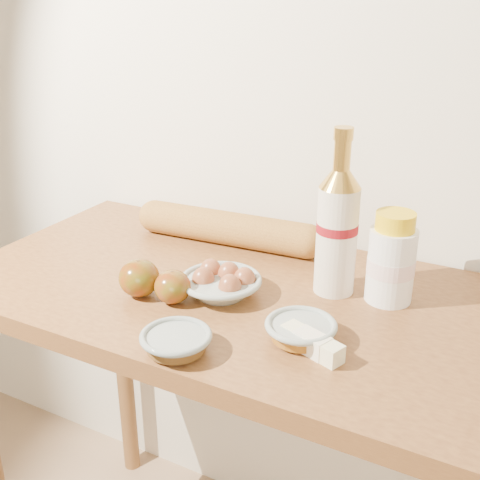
% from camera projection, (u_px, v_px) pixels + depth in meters
% --- Properties ---
extents(back_wall, '(3.50, 0.02, 2.60)m').
position_uv_depth(back_wall, '(317.00, 65.00, 1.31)').
color(back_wall, silver).
rests_on(back_wall, ground).
extents(table, '(1.20, 0.60, 0.90)m').
position_uv_depth(table, '(247.00, 343.00, 1.24)').
color(table, brown).
rests_on(table, ground).
extents(bourbon_bottle, '(0.09, 0.09, 0.33)m').
position_uv_depth(bourbon_bottle, '(337.00, 228.00, 1.14)').
color(bourbon_bottle, beige).
rests_on(bourbon_bottle, table).
extents(cream_bottle, '(0.12, 0.12, 0.18)m').
position_uv_depth(cream_bottle, '(391.00, 260.00, 1.13)').
color(cream_bottle, white).
rests_on(cream_bottle, table).
extents(egg_bowl, '(0.17, 0.17, 0.06)m').
position_uv_depth(egg_bowl, '(222.00, 283.00, 1.17)').
color(egg_bowl, '#909D97').
rests_on(egg_bowl, table).
extents(baguette, '(0.47, 0.11, 0.08)m').
position_uv_depth(baguette, '(227.00, 228.00, 1.40)').
color(baguette, '#B47E37').
rests_on(baguette, table).
extents(apple_redgreen_front, '(0.10, 0.10, 0.07)m').
position_uv_depth(apple_redgreen_front, '(139.00, 278.00, 1.16)').
color(apple_redgreen_front, maroon).
rests_on(apple_redgreen_front, table).
extents(apple_redgreen_right, '(0.09, 0.09, 0.07)m').
position_uv_depth(apple_redgreen_right, '(173.00, 287.00, 1.14)').
color(apple_redgreen_right, maroon).
rests_on(apple_redgreen_right, table).
extents(sugar_bowl, '(0.14, 0.14, 0.03)m').
position_uv_depth(sugar_bowl, '(176.00, 342.00, 0.99)').
color(sugar_bowl, gray).
rests_on(sugar_bowl, table).
extents(syrup_bowl, '(0.15, 0.15, 0.04)m').
position_uv_depth(syrup_bowl, '(301.00, 331.00, 1.02)').
color(syrup_bowl, '#919E99').
rests_on(syrup_bowl, table).
extents(butter_stick, '(0.12, 0.07, 0.03)m').
position_uv_depth(butter_stick, '(312.00, 343.00, 0.99)').
color(butter_stick, '#F5EFBE').
rests_on(butter_stick, table).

